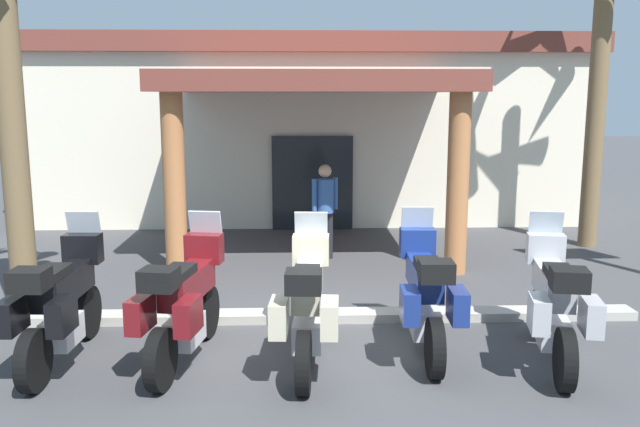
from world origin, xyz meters
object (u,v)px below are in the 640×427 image
(pedestrian, at_px, (325,204))
(palm_tree_near_portico, at_px, (605,2))
(motorcycle_cream, at_px, (307,305))
(motorcycle_blue, at_px, (425,295))
(motel_building, at_px, (310,124))
(motorcycle_silver, at_px, (554,303))
(motorcycle_maroon, at_px, (184,303))
(motorcycle_black, at_px, (60,304))

(pedestrian, relative_size, palm_tree_near_portico, 0.28)
(motorcycle_cream, height_order, motorcycle_blue, same)
(motel_building, relative_size, motorcycle_blue, 5.93)
(motorcycle_cream, bearing_deg, motorcycle_silver, -86.48)
(motorcycle_silver, distance_m, pedestrian, 5.50)
(motorcycle_cream, xyz_separation_m, motorcycle_blue, (1.39, 0.35, 0.00))
(motel_building, height_order, motorcycle_cream, motel_building)
(motorcycle_maroon, height_order, motorcycle_blue, same)
(motorcycle_maroon, xyz_separation_m, motorcycle_blue, (2.78, 0.23, 0.00))
(motorcycle_maroon, relative_size, palm_tree_near_portico, 0.35)
(motorcycle_black, height_order, motorcycle_maroon, same)
(motorcycle_blue, bearing_deg, motel_building, 8.62)
(motorcycle_blue, height_order, motorcycle_silver, same)
(motorcycle_black, relative_size, motorcycle_cream, 1.00)
(motorcycle_black, bearing_deg, motel_building, -13.01)
(palm_tree_near_portico, bearing_deg, pedestrian, -170.60)
(motorcycle_cream, bearing_deg, motorcycle_maroon, 89.00)
(motel_building, relative_size, motorcycle_black, 5.93)
(motorcycle_blue, relative_size, pedestrian, 1.26)
(motorcycle_cream, bearing_deg, motorcycle_black, 90.87)
(motorcycle_cream, distance_m, palm_tree_near_portico, 9.09)
(motorcycle_blue, bearing_deg, palm_tree_near_portico, -36.07)
(motorcycle_black, distance_m, motorcycle_silver, 5.56)
(motorcycle_maroon, height_order, motorcycle_silver, same)
(motorcycle_cream, relative_size, pedestrian, 1.26)
(motorcycle_cream, distance_m, motorcycle_silver, 2.78)
(motorcycle_silver, bearing_deg, palm_tree_near_portico, -15.41)
(motorcycle_cream, xyz_separation_m, palm_tree_near_portico, (5.71, 5.81, 4.03))
(motorcycle_maroon, height_order, motorcycle_cream, same)
(pedestrian, height_order, palm_tree_near_portico, palm_tree_near_portico)
(motel_building, relative_size, pedestrian, 7.48)
(motorcycle_black, xyz_separation_m, pedestrian, (3.17, 4.78, 0.32))
(motorcycle_silver, bearing_deg, motorcycle_blue, 86.30)
(motel_building, distance_m, palm_tree_near_portico, 7.90)
(motorcycle_black, height_order, motorcycle_silver, same)
(motorcycle_maroon, relative_size, pedestrian, 1.25)
(motel_building, relative_size, motorcycle_maroon, 5.96)
(motel_building, distance_m, motorcycle_black, 11.27)
(motorcycle_silver, relative_size, palm_tree_near_portico, 0.35)
(motorcycle_cream, distance_m, pedestrian, 4.95)
(motorcycle_black, relative_size, palm_tree_near_portico, 0.35)
(motorcycle_cream, relative_size, palm_tree_near_portico, 0.35)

